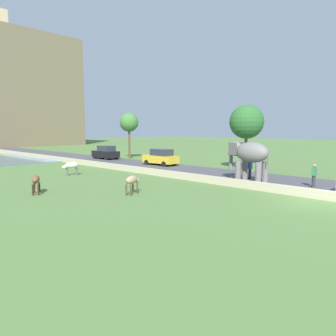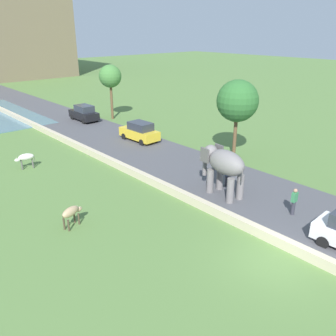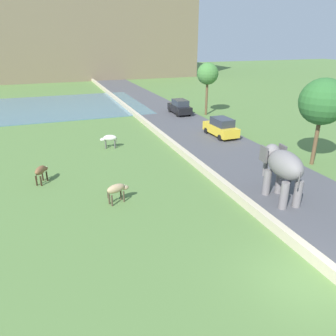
{
  "view_description": "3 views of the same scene",
  "coord_description": "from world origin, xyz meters",
  "px_view_note": "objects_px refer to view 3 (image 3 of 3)",
  "views": [
    {
      "loc": [
        -17.32,
        -5.74,
        3.92
      ],
      "look_at": [
        -2.14,
        8.86,
        1.32
      ],
      "focal_mm": 33.7,
      "sensor_mm": 36.0,
      "label": 1
    },
    {
      "loc": [
        -12.33,
        -6.48,
        9.74
      ],
      "look_at": [
        1.37,
        8.69,
        1.56
      ],
      "focal_mm": 37.39,
      "sensor_mm": 36.0,
      "label": 2
    },
    {
      "loc": [
        -8.25,
        -7.28,
        8.66
      ],
      "look_at": [
        -2.16,
        9.11,
        1.54
      ],
      "focal_mm": 34.24,
      "sensor_mm": 36.0,
      "label": 3
    }
  ],
  "objects_px": {
    "car_black": "(180,107)",
    "cow_white": "(109,139)",
    "cow_tan": "(117,189)",
    "person_beside_elephant": "(290,179)",
    "elephant": "(282,167)",
    "car_yellow": "(221,127)",
    "cow_brown": "(41,171)"
  },
  "relations": [
    {
      "from": "car_black",
      "to": "cow_white",
      "type": "xyz_separation_m",
      "value": [
        -10.47,
        -9.92,
        -0.06
      ]
    },
    {
      "from": "cow_tan",
      "to": "person_beside_elephant",
      "type": "bearing_deg",
      "value": -12.93
    },
    {
      "from": "elephant",
      "to": "car_black",
      "type": "height_order",
      "value": "elephant"
    },
    {
      "from": "car_yellow",
      "to": "cow_white",
      "type": "height_order",
      "value": "car_yellow"
    },
    {
      "from": "cow_tan",
      "to": "cow_brown",
      "type": "bearing_deg",
      "value": 132.47
    },
    {
      "from": "elephant",
      "to": "cow_tan",
      "type": "bearing_deg",
      "value": 162.16
    },
    {
      "from": "person_beside_elephant",
      "to": "car_yellow",
      "type": "distance_m",
      "value": 12.01
    },
    {
      "from": "car_black",
      "to": "cow_tan",
      "type": "relative_size",
      "value": 2.83
    },
    {
      "from": "car_yellow",
      "to": "cow_white",
      "type": "distance_m",
      "value": 10.47
    },
    {
      "from": "person_beside_elephant",
      "to": "car_yellow",
      "type": "bearing_deg",
      "value": 80.56
    },
    {
      "from": "car_yellow",
      "to": "cow_white",
      "type": "xyz_separation_m",
      "value": [
        -10.47,
        0.25,
        -0.06
      ]
    },
    {
      "from": "cow_white",
      "to": "cow_tan",
      "type": "bearing_deg",
      "value": -98.36
    },
    {
      "from": "elephant",
      "to": "car_black",
      "type": "xyz_separation_m",
      "value": [
        3.13,
        22.56,
        -1.14
      ]
    },
    {
      "from": "cow_white",
      "to": "cow_brown",
      "type": "height_order",
      "value": "same"
    },
    {
      "from": "person_beside_elephant",
      "to": "car_yellow",
      "type": "relative_size",
      "value": 0.4
    },
    {
      "from": "elephant",
      "to": "car_yellow",
      "type": "bearing_deg",
      "value": 75.84
    },
    {
      "from": "car_black",
      "to": "cow_tan",
      "type": "height_order",
      "value": "car_black"
    },
    {
      "from": "car_yellow",
      "to": "cow_white",
      "type": "relative_size",
      "value": 2.84
    },
    {
      "from": "elephant",
      "to": "cow_white",
      "type": "height_order",
      "value": "elephant"
    },
    {
      "from": "cow_brown",
      "to": "elephant",
      "type": "bearing_deg",
      "value": -29.31
    },
    {
      "from": "cow_brown",
      "to": "cow_white",
      "type": "bearing_deg",
      "value": 45.46
    },
    {
      "from": "elephant",
      "to": "cow_tan",
      "type": "distance_m",
      "value": 9.3
    },
    {
      "from": "cow_white",
      "to": "cow_brown",
      "type": "bearing_deg",
      "value": -134.54
    },
    {
      "from": "elephant",
      "to": "cow_brown",
      "type": "height_order",
      "value": "elephant"
    },
    {
      "from": "car_black",
      "to": "cow_white",
      "type": "height_order",
      "value": "car_black"
    },
    {
      "from": "car_yellow",
      "to": "car_black",
      "type": "xyz_separation_m",
      "value": [
        -0.0,
        10.17,
        0.0
      ]
    },
    {
      "from": "cow_white",
      "to": "cow_brown",
      "type": "distance_m",
      "value": 7.7
    },
    {
      "from": "car_yellow",
      "to": "car_black",
      "type": "distance_m",
      "value": 10.17
    },
    {
      "from": "person_beside_elephant",
      "to": "car_black",
      "type": "relative_size",
      "value": 0.41
    },
    {
      "from": "person_beside_elephant",
      "to": "cow_brown",
      "type": "height_order",
      "value": "person_beside_elephant"
    },
    {
      "from": "cow_brown",
      "to": "cow_tan",
      "type": "xyz_separation_m",
      "value": [
        3.96,
        -4.33,
        0.0
      ]
    },
    {
      "from": "person_beside_elephant",
      "to": "cow_tan",
      "type": "relative_size",
      "value": 1.15
    }
  ]
}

